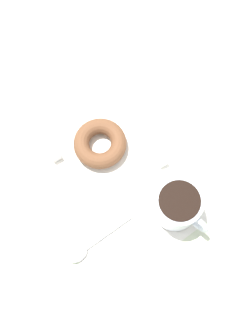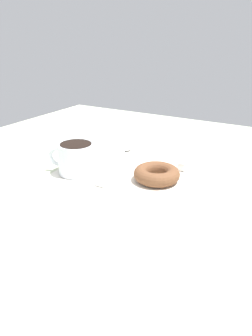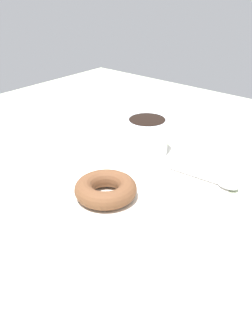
{
  "view_description": "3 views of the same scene",
  "coord_description": "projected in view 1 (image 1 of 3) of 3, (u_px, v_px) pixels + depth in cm",
  "views": [
    {
      "loc": [
        -18.86,
        12.39,
        68.19
      ],
      "look_at": [
        -1.63,
        1.67,
        2.3
      ],
      "focal_mm": 40.0,
      "sensor_mm": 36.0,
      "label": 1
    },
    {
      "loc": [
        32.24,
        -56.69,
        30.43
      ],
      "look_at": [
        -1.63,
        1.67,
        2.3
      ],
      "focal_mm": 35.0,
      "sensor_mm": 36.0,
      "label": 2
    },
    {
      "loc": [
        42.46,
        38.91,
        33.33
      ],
      "look_at": [
        -1.63,
        1.67,
        2.3
      ],
      "focal_mm": 40.0,
      "sensor_mm": 36.0,
      "label": 3
    }
  ],
  "objects": [
    {
      "name": "napkin",
      "position": [
        126.0,
        171.0,
        0.71
      ],
      "size": [
        34.92,
        34.92,
        0.3
      ],
      "primitive_type": "cube",
      "rotation": [
        0.0,
        0.0,
        0.06
      ],
      "color": "white",
      "rests_on": "ground_plane"
    },
    {
      "name": "donut",
      "position": [
        100.0,
        143.0,
        0.71
      ],
      "size": [
        10.13,
        10.13,
        3.02
      ],
      "primitive_type": "torus",
      "color": "brown",
      "rests_on": "napkin"
    },
    {
      "name": "sugar_cube_extra",
      "position": [
        162.0,
        161.0,
        0.71
      ],
      "size": [
        1.73,
        1.73,
        1.73
      ],
      "primitive_type": "cube",
      "color": "white",
      "rests_on": "napkin"
    },
    {
      "name": "coffee_cup",
      "position": [
        178.0,
        205.0,
        0.65
      ],
      "size": [
        10.98,
        8.34,
        7.01
      ],
      "color": "silver",
      "rests_on": "napkin"
    },
    {
      "name": "spoon",
      "position": [
        87.0,
        248.0,
        0.66
      ],
      "size": [
        2.62,
        13.74,
        0.9
      ],
      "color": "silver",
      "rests_on": "napkin"
    },
    {
      "name": "sugar_cube",
      "position": [
        55.0,
        155.0,
        0.71
      ],
      "size": [
        1.84,
        1.84,
        1.84
      ],
      "primitive_type": "cube",
      "color": "white",
      "rests_on": "napkin"
    },
    {
      "name": "ground_plane",
      "position": [
        129.0,
        162.0,
        0.73
      ],
      "size": [
        120.0,
        120.0,
        2.0
      ],
      "primitive_type": "cube",
      "color": "beige"
    }
  ]
}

